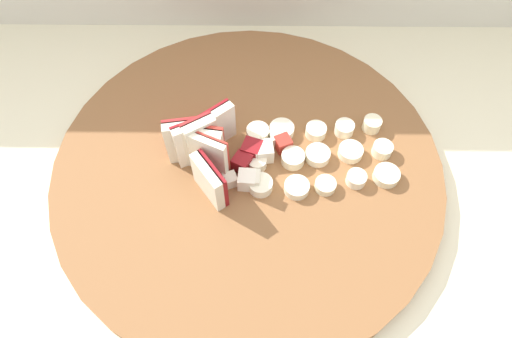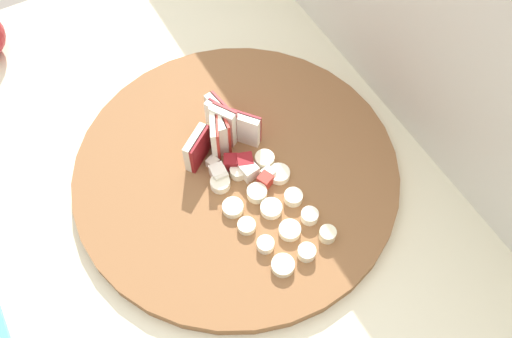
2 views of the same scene
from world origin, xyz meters
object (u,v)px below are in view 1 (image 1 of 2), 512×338
Objects in this scene: cutting_board at (248,168)px; banana_slice_rows at (318,154)px; apple_dice_pile at (256,159)px; apple_wedge_fan at (202,147)px.

cutting_board is 2.60× the size of banana_slice_rows.
apple_dice_pile is (0.01, 0.00, 0.02)m from cutting_board.
banana_slice_rows is at bearing 3.18° from apple_wedge_fan.
banana_slice_rows reaches higher than cutting_board.
banana_slice_rows is at bearing 7.69° from apple_dice_pile.
cutting_board is at bearing -2.86° from apple_wedge_fan.
apple_wedge_fan is (-0.05, 0.00, 0.04)m from cutting_board.
cutting_board is at bearing -173.12° from banana_slice_rows.
apple_wedge_fan is 1.44× the size of apple_dice_pile.
apple_wedge_fan reaches higher than banana_slice_rows.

